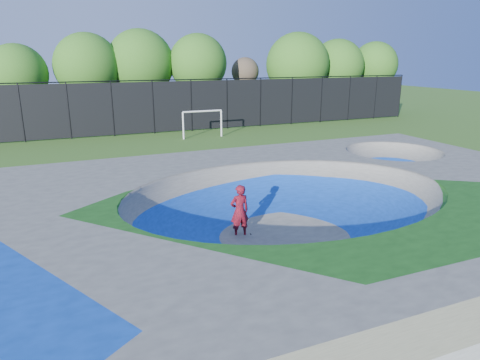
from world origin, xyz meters
The scene contains 7 objects.
ground centered at (0.00, 0.00, 0.00)m, with size 120.00×120.00×0.00m, color #36621B.
skate_deck centered at (0.00, 0.00, 0.75)m, with size 22.00×14.00×1.50m, color gray.
skater centered at (-1.63, 0.34, 0.89)m, with size 0.65×0.42×1.77m, color red.
skateboard centered at (-1.63, 0.34, 0.03)m, with size 0.78×0.22×0.05m, color black.
soccer_goal centered at (2.85, 17.82, 1.38)m, with size 3.01×0.12×1.99m.
fence centered at (0.00, 21.00, 2.10)m, with size 48.09×0.09×4.04m.
treeline centered at (0.70, 25.72, 4.87)m, with size 52.33×7.20×8.00m.
Camera 1 is at (-6.69, -11.62, 5.69)m, focal length 32.00 mm.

